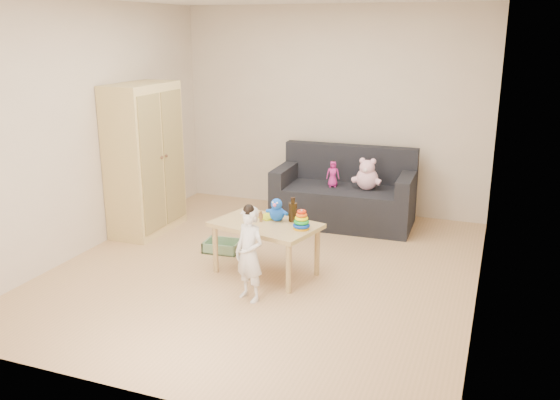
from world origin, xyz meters
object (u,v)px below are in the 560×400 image
at_px(sofa, 343,205).
at_px(play_table, 266,248).
at_px(wardrobe, 145,159).
at_px(toddler, 249,255).

distance_m(sofa, play_table, 1.78).
relative_size(wardrobe, play_table, 1.75).
height_order(sofa, toddler, toddler).
xyz_separation_m(wardrobe, sofa, (2.10, 1.05, -0.63)).
bearing_deg(sofa, toddler, -97.16).
xyz_separation_m(play_table, toddler, (0.09, -0.59, 0.16)).
distance_m(wardrobe, play_table, 2.02).
relative_size(sofa, toddler, 1.99).
bearing_deg(toddler, play_table, 121.01).
relative_size(wardrobe, toddler, 2.08).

